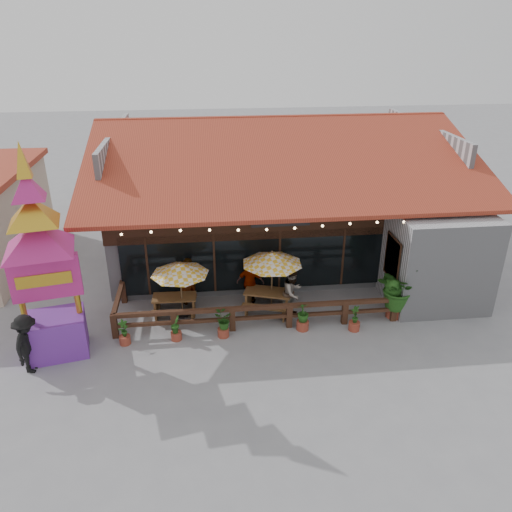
{
  "coord_description": "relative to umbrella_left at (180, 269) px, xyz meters",
  "views": [
    {
      "loc": [
        -3.33,
        -15.24,
        9.73
      ],
      "look_at": [
        -1.45,
        1.5,
        1.88
      ],
      "focal_mm": 35.0,
      "sensor_mm": 36.0,
      "label": 1
    }
  ],
  "objects": [
    {
      "name": "planter_e",
      "position": [
        5.97,
        -1.58,
        -1.53
      ],
      "size": [
        0.39,
        0.39,
        0.96
      ],
      "color": "brown",
      "rests_on": "ground"
    },
    {
      "name": "picnic_table_left",
      "position": [
        -0.28,
        0.16,
        -1.42
      ],
      "size": [
        1.61,
        1.4,
        0.76
      ],
      "color": "brown",
      "rests_on": "ground"
    },
    {
      "name": "diner_b",
      "position": [
        3.98,
        -0.36,
        -0.99
      ],
      "size": [
        1.15,
        1.14,
        1.87
      ],
      "primitive_type": "imported",
      "rotation": [
        0.0,
        0.0,
        0.78
      ],
      "color": "#341A10",
      "rests_on": "ground"
    },
    {
      "name": "patio_railing",
      "position": [
        1.99,
        -0.89,
        -1.32
      ],
      "size": [
        10.0,
        2.6,
        0.92
      ],
      "color": "#402216",
      "rests_on": "ground"
    },
    {
      "name": "planter_a",
      "position": [
        -1.89,
        -1.54,
        -1.54
      ],
      "size": [
        0.39,
        0.38,
        0.92
      ],
      "color": "brown",
      "rests_on": "ground"
    },
    {
      "name": "thai_sign_tower",
      "position": [
        -3.95,
        -1.79,
        1.98
      ],
      "size": [
        3.23,
        3.23,
        7.41
      ],
      "color": "#6C2A9C",
      "rests_on": "ground"
    },
    {
      "name": "umbrella_right",
      "position": [
        3.3,
        0.19,
        0.14
      ],
      "size": [
        2.82,
        2.82,
        2.38
      ],
      "color": "brown",
      "rests_on": "ground"
    },
    {
      "name": "picnic_table_right",
      "position": [
        3.15,
        0.05,
        -1.38
      ],
      "size": [
        2.09,
        1.94,
        0.82
      ],
      "color": "brown",
      "rests_on": "ground"
    },
    {
      "name": "planter_c",
      "position": [
        1.41,
        -1.47,
        -1.39
      ],
      "size": [
        0.65,
        0.58,
        0.95
      ],
      "color": "brown",
      "rests_on": "ground"
    },
    {
      "name": "diner_a",
      "position": [
        0.22,
        0.96,
        -0.98
      ],
      "size": [
        0.82,
        0.78,
        1.89
      ],
      "primitive_type": "imported",
      "rotation": [
        0.0,
        0.0,
        3.8
      ],
      "color": "#341A10",
      "rests_on": "ground"
    },
    {
      "name": "tropical_plant",
      "position": [
        7.66,
        -0.89,
        -0.74
      ],
      "size": [
        1.92,
        1.97,
        2.08
      ],
      "color": "brown",
      "rests_on": "ground"
    },
    {
      "name": "umbrella_left",
      "position": [
        0.0,
        0.0,
        0.0
      ],
      "size": [
        2.42,
        2.42,
        2.21
      ],
      "color": "brown",
      "rests_on": "ground"
    },
    {
      "name": "ground",
      "position": [
        4.24,
        -0.62,
        -1.93
      ],
      "size": [
        100.0,
        100.0,
        0.0
      ],
      "primitive_type": "plane",
      "color": "gray",
      "rests_on": "ground"
    },
    {
      "name": "diner_c",
      "position": [
        2.56,
        0.69,
        -1.05
      ],
      "size": [
        1.11,
        0.64,
        1.77
      ],
      "primitive_type": "imported",
      "rotation": [
        0.0,
        0.0,
        2.93
      ],
      "color": "#341A10",
      "rests_on": "ground"
    },
    {
      "name": "planter_d",
      "position": [
        4.19,
        -1.35,
        -1.43
      ],
      "size": [
        0.5,
        0.5,
        1.05
      ],
      "color": "brown",
      "rests_on": "ground"
    },
    {
      "name": "planter_b",
      "position": [
        -0.19,
        -1.48,
        -1.52
      ],
      "size": [
        0.4,
        0.42,
        0.9
      ],
      "color": "brown",
      "rests_on": "ground"
    },
    {
      "name": "pedestrian",
      "position": [
        -4.54,
        -2.65,
        -0.96
      ],
      "size": [
        0.86,
        1.33,
        1.94
      ],
      "primitive_type": "imported",
      "rotation": [
        0.0,
        0.0,
        1.45
      ],
      "color": "black",
      "rests_on": "ground"
    },
    {
      "name": "restaurant_building",
      "position": [
        4.51,
        5.99,
        0.27
      ],
      "size": [
        15.5,
        14.73,
        6.09
      ],
      "color": "#A7A7AC",
      "rests_on": "ground"
    }
  ]
}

